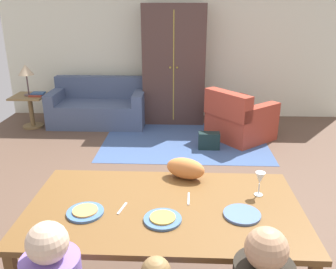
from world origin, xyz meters
TOP-DOWN VIEW (x-y plane):
  - ground_plane at (0.00, 0.41)m, footprint 6.48×6.01m
  - back_wall at (0.00, 3.46)m, footprint 6.48×0.10m
  - dining_table at (0.04, -1.21)m, footprint 1.92×1.07m
  - plate_near_man at (-0.49, -1.33)m, footprint 0.25×0.25m
  - pizza_near_man at (-0.49, -1.33)m, footprint 0.17×0.17m
  - plate_near_child at (0.04, -1.39)m, footprint 0.25×0.25m
  - pizza_near_child at (0.04, -1.39)m, footprint 0.17×0.17m
  - plate_near_woman at (0.57, -1.31)m, footprint 0.25×0.25m
  - wine_glass at (0.73, -1.03)m, footprint 0.07×0.07m
  - fork at (-0.25, -1.26)m, footprint 0.05×0.15m
  - knife at (0.21, -1.11)m, footprint 0.02×0.17m
  - cat at (0.19, -0.77)m, footprint 0.36×0.27m
  - area_rug at (0.20, 1.98)m, footprint 2.60×1.80m
  - couch at (-1.38, 2.84)m, footprint 1.69×0.86m
  - armchair at (1.08, 2.15)m, footprint 1.20×1.20m
  - armoire at (-0.01, 3.07)m, footprint 1.10×0.59m
  - side_table at (-2.53, 2.58)m, footprint 0.56×0.56m
  - table_lamp at (-2.53, 2.58)m, footprint 0.26×0.26m
  - book_lower at (-2.38, 2.52)m, footprint 0.22×0.16m
  - book_upper at (-2.36, 2.58)m, footprint 0.22×0.16m
  - handbag at (0.57, 1.68)m, footprint 0.32×0.16m

SIDE VIEW (x-z plane):
  - ground_plane at x=0.00m, z-range -0.02..0.00m
  - area_rug at x=0.20m, z-range 0.00..0.01m
  - handbag at x=0.57m, z-range 0.00..0.26m
  - couch at x=-1.38m, z-range -0.11..0.71m
  - armchair at x=1.08m, z-range -0.09..0.73m
  - side_table at x=-2.53m, z-range 0.09..0.67m
  - book_lower at x=-2.38m, z-range 0.58..0.61m
  - book_upper at x=-2.36m, z-range 0.61..0.64m
  - dining_table at x=0.04m, z-range 0.32..1.08m
  - fork at x=-0.25m, z-range 0.76..0.77m
  - knife at x=0.21m, z-range 0.76..0.77m
  - plate_near_man at x=-0.49m, z-range 0.76..0.78m
  - plate_near_child at x=0.04m, z-range 0.76..0.78m
  - plate_near_woman at x=0.57m, z-range 0.76..0.78m
  - pizza_near_man at x=-0.49m, z-range 0.78..0.79m
  - pizza_near_child at x=0.04m, z-range 0.78..0.79m
  - cat at x=0.19m, z-range 0.76..0.93m
  - wine_glass at x=0.73m, z-range 0.80..0.99m
  - table_lamp at x=-2.53m, z-range 0.74..1.28m
  - armoire at x=-0.01m, z-range 0.00..2.10m
  - back_wall at x=0.00m, z-range 0.00..2.70m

